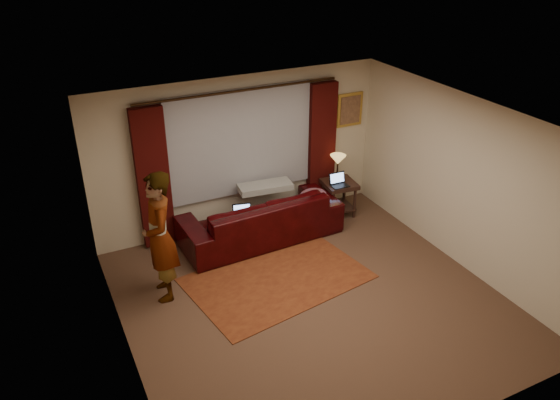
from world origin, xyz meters
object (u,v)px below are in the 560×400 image
at_px(laptop_sofa, 243,214).
at_px(tiffany_lamp, 338,167).
at_px(person, 160,237).
at_px(sofa, 260,210).
at_px(end_table, 339,198).
at_px(laptop_table, 340,180).

xyz_separation_m(laptop_sofa, tiffany_lamp, (2.02, 0.47, 0.21)).
relative_size(laptop_sofa, tiffany_lamp, 0.72).
xyz_separation_m(laptop_sofa, person, (-1.46, -0.62, 0.30)).
height_order(sofa, laptop_sofa, sofa).
distance_m(laptop_sofa, end_table, 2.03).
xyz_separation_m(laptop_table, person, (-3.36, -0.81, 0.20)).
height_order(sofa, tiffany_lamp, tiffany_lamp).
relative_size(laptop_sofa, person, 0.17).
bearing_deg(end_table, laptop_table, -121.60).
xyz_separation_m(tiffany_lamp, person, (-3.48, -1.10, 0.09)).
height_order(end_table, laptop_table, laptop_table).
distance_m(tiffany_lamp, laptop_table, 0.33).
bearing_deg(end_table, laptop_sofa, -170.95).
bearing_deg(tiffany_lamp, end_table, -104.07).
relative_size(laptop_table, person, 0.17).
xyz_separation_m(end_table, tiffany_lamp, (0.04, 0.16, 0.54)).
bearing_deg(end_table, sofa, -174.97).
bearing_deg(sofa, laptop_sofa, 22.26).
relative_size(tiffany_lamp, person, 0.24).
distance_m(end_table, laptop_table, 0.45).
relative_size(laptop_sofa, laptop_table, 0.99).
distance_m(sofa, tiffany_lamp, 1.70).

